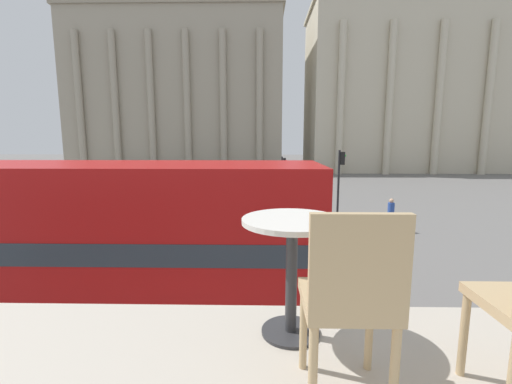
{
  "coord_description": "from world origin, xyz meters",
  "views": [
    {
      "loc": [
        1.18,
        -2.32,
        4.57
      ],
      "look_at": [
        0.81,
        15.67,
        1.78
      ],
      "focal_mm": 24.0,
      "sensor_mm": 36.0,
      "label": 1
    }
  ],
  "objects_px": {
    "cafe_dining_table": "(292,250)",
    "traffic_light_far": "(283,171)",
    "cafe_chair_0": "(350,296)",
    "plaza_building_left": "(182,96)",
    "car_white": "(184,197)",
    "double_decker_bus": "(85,243)",
    "plaza_building_right": "(416,91)",
    "pedestrian_black": "(98,227)",
    "car_black": "(262,185)",
    "traffic_light_mid": "(340,175)",
    "pedestrian_blue": "(391,212)",
    "traffic_light_near": "(81,195)"
  },
  "relations": [
    {
      "from": "cafe_dining_table",
      "to": "traffic_light_far",
      "type": "distance_m",
      "value": 24.05
    },
    {
      "from": "cafe_chair_0",
      "to": "traffic_light_far",
      "type": "xyz_separation_m",
      "value": [
        1.14,
        24.51,
        -1.74
      ]
    },
    {
      "from": "cafe_chair_0",
      "to": "plaza_building_left",
      "type": "height_order",
      "value": "plaza_building_left"
    },
    {
      "from": "plaza_building_left",
      "to": "car_white",
      "type": "height_order",
      "value": "plaza_building_left"
    },
    {
      "from": "cafe_chair_0",
      "to": "double_decker_bus",
      "type": "bearing_deg",
      "value": 122.72
    },
    {
      "from": "plaza_building_right",
      "to": "pedestrian_black",
      "type": "distance_m",
      "value": 49.52
    },
    {
      "from": "double_decker_bus",
      "to": "traffic_light_far",
      "type": "height_order",
      "value": "double_decker_bus"
    },
    {
      "from": "traffic_light_far",
      "to": "car_black",
      "type": "bearing_deg",
      "value": 117.41
    },
    {
      "from": "plaza_building_right",
      "to": "traffic_light_far",
      "type": "relative_size",
      "value": 9.71
    },
    {
      "from": "traffic_light_mid",
      "to": "car_black",
      "type": "bearing_deg",
      "value": 112.89
    },
    {
      "from": "cafe_dining_table",
      "to": "car_black",
      "type": "bearing_deg",
      "value": 90.57
    },
    {
      "from": "double_decker_bus",
      "to": "car_black",
      "type": "height_order",
      "value": "double_decker_bus"
    },
    {
      "from": "traffic_light_mid",
      "to": "pedestrian_blue",
      "type": "bearing_deg",
      "value": -42.39
    },
    {
      "from": "pedestrian_black",
      "to": "cafe_dining_table",
      "type": "bearing_deg",
      "value": -115.19
    },
    {
      "from": "traffic_light_mid",
      "to": "pedestrian_black",
      "type": "relative_size",
      "value": 2.38
    },
    {
      "from": "cafe_chair_0",
      "to": "plaza_building_left",
      "type": "distance_m",
      "value": 54.55
    },
    {
      "from": "cafe_dining_table",
      "to": "car_white",
      "type": "distance_m",
      "value": 21.53
    },
    {
      "from": "car_white",
      "to": "traffic_light_near",
      "type": "bearing_deg",
      "value": -104.54
    },
    {
      "from": "double_decker_bus",
      "to": "traffic_light_near",
      "type": "xyz_separation_m",
      "value": [
        -3.05,
        5.59,
        0.16
      ]
    },
    {
      "from": "cafe_chair_0",
      "to": "traffic_light_near",
      "type": "height_order",
      "value": "cafe_chair_0"
    },
    {
      "from": "traffic_light_far",
      "to": "pedestrian_black",
      "type": "distance_m",
      "value": 14.91
    },
    {
      "from": "double_decker_bus",
      "to": "traffic_light_mid",
      "type": "xyz_separation_m",
      "value": [
        8.22,
        11.45,
        0.32
      ]
    },
    {
      "from": "double_decker_bus",
      "to": "pedestrian_black",
      "type": "distance_m",
      "value": 7.04
    },
    {
      "from": "car_black",
      "to": "pedestrian_black",
      "type": "height_order",
      "value": "pedestrian_black"
    },
    {
      "from": "cafe_chair_0",
      "to": "plaza_building_right",
      "type": "bearing_deg",
      "value": 62.85
    },
    {
      "from": "plaza_building_right",
      "to": "car_white",
      "type": "relative_size",
      "value": 7.56
    },
    {
      "from": "car_white",
      "to": "pedestrian_black",
      "type": "relative_size",
      "value": 2.51
    },
    {
      "from": "cafe_dining_table",
      "to": "traffic_light_far",
      "type": "relative_size",
      "value": 0.22
    },
    {
      "from": "plaza_building_right",
      "to": "traffic_light_mid",
      "type": "distance_m",
      "value": 39.05
    },
    {
      "from": "plaza_building_left",
      "to": "car_black",
      "type": "height_order",
      "value": "plaza_building_left"
    },
    {
      "from": "car_black",
      "to": "cafe_dining_table",
      "type": "bearing_deg",
      "value": -160.94
    },
    {
      "from": "pedestrian_blue",
      "to": "cafe_dining_table",
      "type": "bearing_deg",
      "value": -81.64
    },
    {
      "from": "cafe_dining_table",
      "to": "traffic_light_mid",
      "type": "height_order",
      "value": "cafe_dining_table"
    },
    {
      "from": "plaza_building_left",
      "to": "traffic_light_far",
      "type": "height_order",
      "value": "plaza_building_left"
    },
    {
      "from": "car_black",
      "to": "traffic_light_far",
      "type": "bearing_deg",
      "value": -134.11
    },
    {
      "from": "pedestrian_blue",
      "to": "car_white",
      "type": "bearing_deg",
      "value": -174.96
    },
    {
      "from": "traffic_light_far",
      "to": "traffic_light_mid",
      "type": "bearing_deg",
      "value": -69.19
    },
    {
      "from": "plaza_building_right",
      "to": "traffic_light_near",
      "type": "distance_m",
      "value": 49.9
    },
    {
      "from": "traffic_light_near",
      "to": "pedestrian_blue",
      "type": "distance_m",
      "value": 14.05
    },
    {
      "from": "plaza_building_left",
      "to": "traffic_light_near",
      "type": "xyz_separation_m",
      "value": [
        5.48,
        -40.99,
        -8.75
      ]
    },
    {
      "from": "double_decker_bus",
      "to": "car_white",
      "type": "relative_size",
      "value": 2.49
    },
    {
      "from": "plaza_building_left",
      "to": "traffic_light_mid",
      "type": "height_order",
      "value": "plaza_building_left"
    },
    {
      "from": "cafe_dining_table",
      "to": "pedestrian_black",
      "type": "distance_m",
      "value": 13.92
    },
    {
      "from": "pedestrian_blue",
      "to": "pedestrian_black",
      "type": "bearing_deg",
      "value": -135.37
    },
    {
      "from": "car_black",
      "to": "pedestrian_blue",
      "type": "bearing_deg",
      "value": -133.57
    },
    {
      "from": "double_decker_bus",
      "to": "plaza_building_left",
      "type": "height_order",
      "value": "plaza_building_left"
    },
    {
      "from": "plaza_building_right",
      "to": "traffic_light_mid",
      "type": "bearing_deg",
      "value": -118.53
    },
    {
      "from": "cafe_chair_0",
      "to": "plaza_building_left",
      "type": "relative_size",
      "value": 0.03
    },
    {
      "from": "plaza_building_left",
      "to": "pedestrian_black",
      "type": "distance_m",
      "value": 41.94
    },
    {
      "from": "double_decker_bus",
      "to": "plaza_building_left",
      "type": "xyz_separation_m",
      "value": [
        -8.53,
        46.58,
        8.91
      ]
    }
  ]
}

